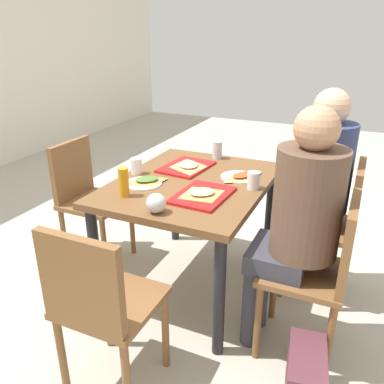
% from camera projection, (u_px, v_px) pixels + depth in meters
% --- Properties ---
extents(ground_plane, '(10.00, 10.00, 0.02)m').
position_uv_depth(ground_plane, '(192.00, 284.00, 2.66)').
color(ground_plane, '#B2AD9E').
extents(main_table, '(1.12, 0.87, 0.73)m').
position_uv_depth(main_table, '(192.00, 195.00, 2.41)').
color(main_table, brown).
rests_on(main_table, ground_plane).
extents(chair_near_left, '(0.40, 0.40, 0.87)m').
position_uv_depth(chair_near_left, '(322.00, 267.00, 1.91)').
color(chair_near_left, brown).
rests_on(chair_near_left, ground_plane).
extents(chair_near_right, '(0.40, 0.40, 0.87)m').
position_uv_depth(chair_near_right, '(335.00, 220.00, 2.38)').
color(chair_near_right, brown).
rests_on(chair_near_right, ground_plane).
extents(chair_far_side, '(0.40, 0.40, 0.87)m').
position_uv_depth(chair_far_side, '(86.00, 193.00, 2.77)').
color(chair_far_side, brown).
rests_on(chair_far_side, ground_plane).
extents(chair_left_end, '(0.40, 0.40, 0.87)m').
position_uv_depth(chair_left_end, '(99.00, 302.00, 1.66)').
color(chair_left_end, brown).
rests_on(chair_left_end, ground_plane).
extents(person_in_red, '(0.32, 0.42, 1.28)m').
position_uv_depth(person_in_red, '(298.00, 215.00, 1.87)').
color(person_in_red, '#383842').
rests_on(person_in_red, ground_plane).
extents(person_in_brown_jacket, '(0.32, 0.42, 1.28)m').
position_uv_depth(person_in_brown_jacket, '(316.00, 178.00, 2.34)').
color(person_in_brown_jacket, '#383842').
rests_on(person_in_brown_jacket, ground_plane).
extents(tray_red_near, '(0.37, 0.28, 0.02)m').
position_uv_depth(tray_red_near, '(203.00, 195.00, 2.15)').
color(tray_red_near, red).
rests_on(tray_red_near, main_table).
extents(tray_red_far, '(0.38, 0.29, 0.02)m').
position_uv_depth(tray_red_far, '(186.00, 167.00, 2.58)').
color(tray_red_far, red).
rests_on(tray_red_far, main_table).
extents(paper_plate_center, '(0.22, 0.22, 0.01)m').
position_uv_depth(paper_plate_center, '(143.00, 183.00, 2.32)').
color(paper_plate_center, white).
rests_on(paper_plate_center, main_table).
extents(paper_plate_near_edge, '(0.22, 0.22, 0.01)m').
position_uv_depth(paper_plate_near_edge, '(239.00, 177.00, 2.42)').
color(paper_plate_near_edge, white).
rests_on(paper_plate_near_edge, main_table).
extents(pizza_slice_a, '(0.27, 0.26, 0.02)m').
position_uv_depth(pizza_slice_a, '(202.00, 193.00, 2.13)').
color(pizza_slice_a, tan).
rests_on(pizza_slice_a, tray_red_near).
extents(pizza_slice_b, '(0.29, 0.27, 0.02)m').
position_uv_depth(pizza_slice_b, '(188.00, 165.00, 2.56)').
color(pizza_slice_b, '#DBAD60').
rests_on(pizza_slice_b, tray_red_far).
extents(pizza_slice_c, '(0.24, 0.24, 0.02)m').
position_uv_depth(pizza_slice_c, '(147.00, 180.00, 2.34)').
color(pizza_slice_c, '#C68C47').
rests_on(pizza_slice_c, paper_plate_center).
extents(pizza_slice_d, '(0.27, 0.22, 0.02)m').
position_uv_depth(pizza_slice_d, '(243.00, 176.00, 2.41)').
color(pizza_slice_d, '#DBAD60').
rests_on(pizza_slice_d, paper_plate_near_edge).
extents(plastic_cup_a, '(0.07, 0.07, 0.10)m').
position_uv_depth(plastic_cup_a, '(136.00, 166.00, 2.47)').
color(plastic_cup_a, white).
rests_on(plastic_cup_a, main_table).
extents(plastic_cup_b, '(0.07, 0.07, 0.10)m').
position_uv_depth(plastic_cup_b, '(253.00, 180.00, 2.24)').
color(plastic_cup_b, white).
rests_on(plastic_cup_b, main_table).
extents(soda_can, '(0.07, 0.07, 0.12)m').
position_uv_depth(soda_can, '(217.00, 150.00, 2.76)').
color(soda_can, '#B7BCC6').
rests_on(soda_can, main_table).
extents(condiment_bottle, '(0.06, 0.06, 0.16)m').
position_uv_depth(condiment_bottle, '(124.00, 182.00, 2.13)').
color(condiment_bottle, orange).
rests_on(condiment_bottle, main_table).
extents(foil_bundle, '(0.10, 0.10, 0.10)m').
position_uv_depth(foil_bundle, '(156.00, 203.00, 1.95)').
color(foil_bundle, silver).
rests_on(foil_bundle, main_table).
extents(handbag, '(0.34, 0.21, 0.28)m').
position_uv_depth(handbag, '(305.00, 379.00, 1.75)').
color(handbag, '#592D38').
rests_on(handbag, ground_plane).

